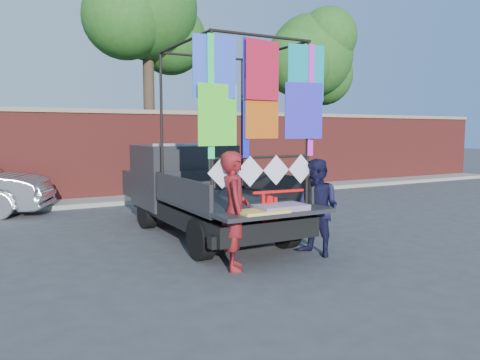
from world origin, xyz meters
TOP-DOWN VIEW (x-y plane):
  - ground at (0.00, 0.00)m, footprint 90.00×90.00m
  - brick_wall at (0.00, 7.00)m, footprint 30.00×0.45m
  - curb at (0.00, 6.30)m, footprint 30.00×1.20m
  - tree_mid at (1.02, 8.12)m, footprint 4.20×3.30m
  - tree_right at (7.52, 8.12)m, footprint 4.20×3.30m
  - pickup_truck at (-0.11, 1.94)m, footprint 2.14×5.39m
  - woman at (-0.66, -0.84)m, footprint 0.62×0.73m
  - man at (0.85, -0.83)m, footprint 0.76×0.88m
  - streamer_bundle at (-0.00, -0.84)m, footprint 0.87×0.10m

SIDE VIEW (x-z plane):
  - ground at x=0.00m, z-range 0.00..0.00m
  - curb at x=0.00m, z-range 0.00..0.12m
  - man at x=0.85m, z-range 0.00..1.55m
  - pickup_truck at x=-0.11m, z-range -0.84..2.55m
  - woman at x=-0.66m, z-range 0.00..1.71m
  - streamer_bundle at x=0.00m, z-range 0.60..1.21m
  - brick_wall at x=0.00m, z-range 0.02..2.63m
  - tree_right at x=7.52m, z-range 1.44..8.06m
  - tree_mid at x=1.02m, z-range 1.83..9.56m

